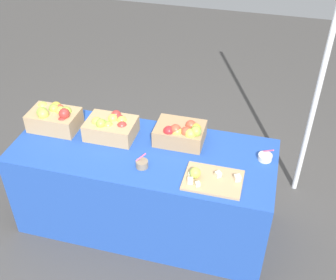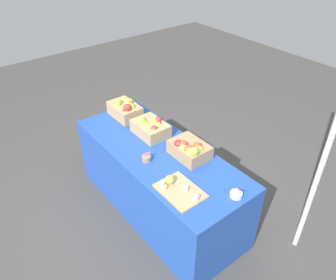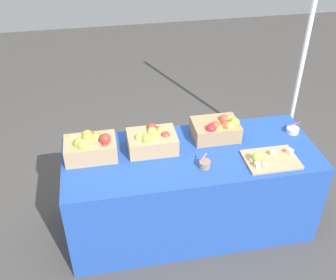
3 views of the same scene
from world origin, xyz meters
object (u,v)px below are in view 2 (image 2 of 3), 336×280
apple_crate_right (190,149)px  cutting_board_front (178,189)px  apple_crate_left (125,109)px  sample_bowl_mid (236,194)px  tent_pole (328,146)px  sample_bowl_near (146,158)px  apple_crate_middle (151,127)px

apple_crate_right → cutting_board_front: bearing=-52.2°
apple_crate_left → sample_bowl_mid: (1.58, 0.02, -0.07)m
apple_crate_left → tent_pole: tent_pole is taller
apple_crate_left → apple_crate_right: apple_crate_left is taller
apple_crate_right → sample_bowl_near: size_ratio=3.57×
tent_pole → cutting_board_front: bearing=-125.1°
sample_bowl_mid → tent_pole: bearing=62.4°
apple_crate_right → cutting_board_front: size_ratio=0.92×
sample_bowl_near → sample_bowl_mid: 0.86m
sample_bowl_near → sample_bowl_mid: (0.80, 0.30, -0.00)m
sample_bowl_near → sample_bowl_mid: bearing=20.2°
apple_crate_middle → sample_bowl_mid: 1.13m
sample_bowl_near → cutting_board_front: bearing=-2.4°
apple_crate_left → cutting_board_front: size_ratio=0.97×
apple_crate_left → apple_crate_middle: size_ratio=1.03×
apple_crate_left → sample_bowl_mid: size_ratio=3.52×
apple_crate_middle → cutting_board_front: bearing=-20.7°
apple_crate_right → cutting_board_front: apple_crate_right is taller
tent_pole → apple_crate_middle: bearing=-157.0°
apple_crate_left → sample_bowl_near: (0.78, -0.27, -0.07)m
cutting_board_front → sample_bowl_near: size_ratio=3.87×
apple_crate_left → apple_crate_right: (0.97, 0.07, -0.01)m
sample_bowl_mid → sample_bowl_near: bearing=-159.8°
apple_crate_middle → sample_bowl_mid: apple_crate_middle is taller
sample_bowl_near → tent_pole: tent_pole is taller
apple_crate_middle → apple_crate_right: size_ratio=1.02×
apple_crate_middle → tent_pole: size_ratio=0.16×
apple_crate_left → apple_crate_middle: (0.45, 0.01, -0.01)m
apple_crate_middle → cutting_board_front: (0.80, -0.30, -0.06)m
apple_crate_middle → tent_pole: (1.45, 0.61, 0.32)m
apple_crate_right → sample_bowl_mid: apple_crate_right is taller
cutting_board_front → tent_pole: bearing=54.9°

